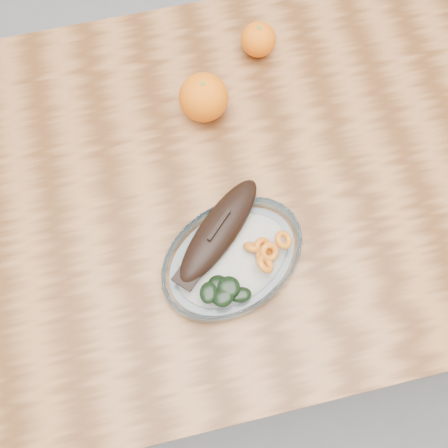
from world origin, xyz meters
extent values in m
plane|color=slate|center=(0.00, 0.00, 0.00)|extent=(3.00, 3.00, 0.00)
cube|color=#583115|center=(0.00, 0.00, 0.73)|extent=(1.20, 0.80, 0.04)
cylinder|color=brown|center=(0.54, 0.34, 0.35)|extent=(0.06, 0.06, 0.71)
ellipsoid|color=white|center=(-0.04, -0.15, 0.76)|extent=(0.55, 0.48, 0.01)
torus|color=#82AEC9|center=(-0.04, -0.15, 0.77)|extent=(0.60, 0.60, 0.03)
ellipsoid|color=beige|center=(-0.04, -0.15, 0.77)|extent=(0.48, 0.42, 0.02)
ellipsoid|color=black|center=(-0.05, -0.10, 0.80)|extent=(0.20, 0.19, 0.04)
ellipsoid|color=black|center=(-0.05, -0.10, 0.79)|extent=(0.17, 0.16, 0.02)
cube|color=black|center=(-0.11, -0.17, 0.80)|extent=(0.05, 0.05, 0.01)
cube|color=black|center=(-0.05, -0.10, 0.82)|extent=(0.05, 0.05, 0.02)
torus|color=#CE5D0F|center=(0.02, -0.16, 0.79)|extent=(0.04, 0.04, 0.03)
torus|color=#CE5D0F|center=(0.02, -0.16, 0.79)|extent=(0.04, 0.04, 0.03)
torus|color=#CE5D0F|center=(0.02, -0.14, 0.79)|extent=(0.05, 0.04, 0.03)
torus|color=#CE5D0F|center=(0.00, -0.14, 0.79)|extent=(0.05, 0.04, 0.04)
torus|color=#CE5D0F|center=(0.01, -0.18, 0.81)|extent=(0.04, 0.04, 0.04)
torus|color=#CE5D0F|center=(0.05, -0.15, 0.81)|extent=(0.05, 0.05, 0.03)
torus|color=#CE5D0F|center=(0.02, -0.16, 0.81)|extent=(0.05, 0.05, 0.03)
ellipsoid|color=black|center=(-0.07, -0.19, 0.79)|extent=(0.05, 0.05, 0.01)
ellipsoid|color=black|center=(-0.04, -0.21, 0.79)|extent=(0.04, 0.03, 0.01)
ellipsoid|color=black|center=(-0.07, -0.21, 0.79)|extent=(0.05, 0.05, 0.01)
ellipsoid|color=black|center=(-0.06, -0.20, 0.79)|extent=(0.04, 0.04, 0.01)
ellipsoid|color=black|center=(-0.09, -0.20, 0.80)|extent=(0.04, 0.04, 0.01)
ellipsoid|color=black|center=(-0.05, -0.20, 0.80)|extent=(0.05, 0.05, 0.01)
ellipsoid|color=black|center=(-0.07, -0.21, 0.80)|extent=(0.05, 0.04, 0.01)
sphere|color=#FC6705|center=(-0.02, 0.15, 0.79)|extent=(0.09, 0.09, 0.09)
sphere|color=#FC6705|center=(0.11, 0.25, 0.78)|extent=(0.07, 0.07, 0.07)
camera|label=1|loc=(-0.11, -0.42, 1.64)|focal=45.00mm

